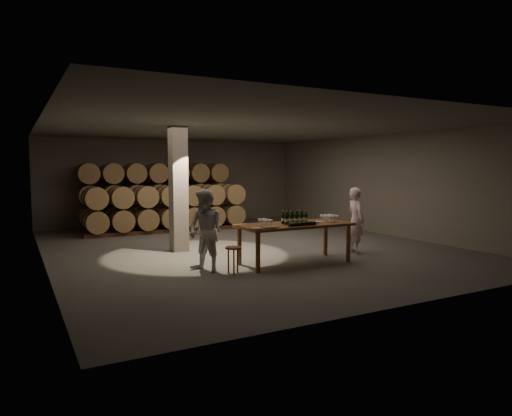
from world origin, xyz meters
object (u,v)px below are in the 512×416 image
tasting_table (295,228)px  plate (318,222)px  person_woman (206,231)px  person_man (356,220)px  bottle_cluster (295,219)px  notebook_near (269,227)px  stool (233,252)px

tasting_table → plate: plate is taller
person_woman → tasting_table: bearing=59.0°
person_man → plate: bearing=114.6°
bottle_cluster → notebook_near: bottle_cluster is taller
bottle_cluster → person_woman: size_ratio=0.35×
tasting_table → plate: 0.62m
tasting_table → person_woman: size_ratio=1.52×
tasting_table → bottle_cluster: size_ratio=4.37×
tasting_table → person_man: (2.03, 0.32, 0.03)m
tasting_table → notebook_near: (-0.90, -0.39, 0.12)m
bottle_cluster → tasting_table: bearing=-105.4°
tasting_table → stool: tasting_table is taller
bottle_cluster → plate: size_ratio=2.20×
person_man → person_woman: person_woman is taller
plate → stool: plate is taller
notebook_near → stool: (-0.75, 0.14, -0.47)m
notebook_near → person_man: bearing=22.7°
bottle_cluster → person_woman: 2.09m
plate → stool: 2.31m
notebook_near → stool: 0.90m
notebook_near → stool: size_ratio=0.50×
plate → bottle_cluster: bearing=172.5°
bottle_cluster → person_woman: bearing=176.3°
stool → notebook_near: bearing=-10.7°
plate → person_woman: (-2.68, 0.21, -0.05)m
notebook_near → person_woman: bearing=164.0°
stool → bottle_cluster: bearing=9.5°
tasting_table → person_woman: (-2.08, 0.17, 0.06)m
tasting_table → person_woman: 2.08m
stool → person_woman: 0.72m
plate → stool: bearing=-174.9°
tasting_table → notebook_near: size_ratio=9.48×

